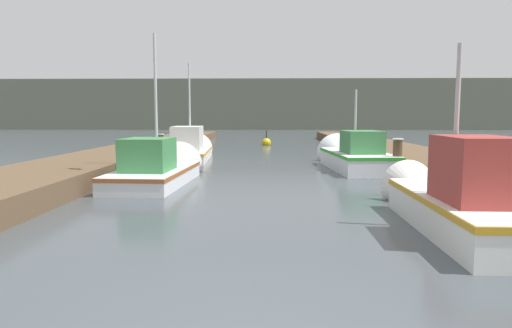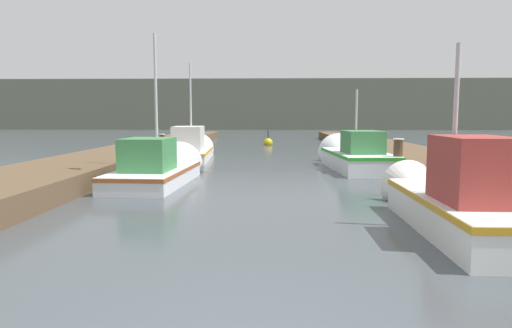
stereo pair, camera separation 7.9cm
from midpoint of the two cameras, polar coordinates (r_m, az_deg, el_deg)
name	(u,v)px [view 1 (the left image)]	position (r m, az deg, el deg)	size (l,w,h in m)	color
dock_left	(129,154)	(20.35, -15.64, 1.17)	(2.94, 40.00, 0.54)	brown
dock_right	(402,155)	(20.26, 17.70, 1.08)	(2.94, 40.00, 0.54)	brown
distant_shore_ridge	(267,105)	(68.32, 1.33, 7.32)	(120.00, 16.00, 6.71)	#565B4C
fishing_boat_0	(451,198)	(8.70, 22.90, -3.94)	(1.40, 5.14, 3.46)	silver
fishing_boat_1	(160,169)	(13.73, -12.10, -0.56)	(1.97, 5.06, 4.83)	silver
fishing_boat_2	(352,156)	(17.44, 11.74, 1.04)	(2.15, 5.75, 3.39)	silver
fishing_boat_3	(191,149)	(20.78, -8.24, 1.90)	(1.94, 6.03, 4.78)	silver
mooring_piling_0	(397,157)	(15.13, 17.11, 0.79)	(0.33, 0.33, 1.22)	#473523
mooring_piling_1	(161,147)	(20.05, -11.88, 2.08)	(0.26, 0.26, 1.15)	#473523
channel_buoy	(266,143)	(29.65, 1.24, 2.69)	(0.59, 0.59, 1.09)	gold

